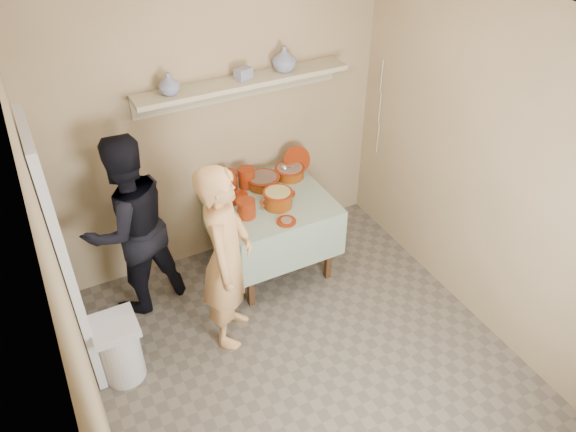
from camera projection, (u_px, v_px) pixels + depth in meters
ground at (316, 374)px, 4.27m from camera, size 3.50×3.50×0.00m
tile_panel at (65, 259)px, 3.82m from camera, size 0.06×0.70×2.00m
plate_stack_a at (229, 182)px, 4.84m from camera, size 0.15×0.15×0.20m
plate_stack_b at (247, 178)px, 4.92m from camera, size 0.15×0.15×0.18m
bowl_stack at (246, 208)px, 4.57m from camera, size 0.16×0.16×0.16m
empty_bowl at (238, 198)px, 4.78m from camera, size 0.18×0.18×0.05m
propped_lid at (297, 160)px, 5.10m from camera, size 0.27×0.14×0.25m
vase_right at (284, 59)px, 4.56m from camera, size 0.26×0.26×0.21m
vase_left at (169, 84)px, 4.20m from camera, size 0.22×0.22×0.17m
ceramic_box at (243, 74)px, 4.45m from camera, size 0.15×0.13×0.09m
person_cook at (227, 258)px, 4.15m from camera, size 0.63×0.69×1.58m
person_helper at (129, 227)px, 4.44m from camera, size 0.91×0.79×1.59m
room_shell at (324, 200)px, 3.31m from camera, size 3.04×3.54×2.62m
serving_table at (270, 209)px, 4.89m from camera, size 0.97×0.97×0.76m
cazuela_meat_a at (263, 180)px, 4.94m from camera, size 0.30×0.30×0.10m
cazuela_meat_b at (290, 171)px, 5.06m from camera, size 0.28×0.28×0.10m
ladle at (285, 168)px, 5.01m from camera, size 0.08×0.26×0.19m
cazuela_rice at (278, 197)px, 4.68m from camera, size 0.33×0.25×0.14m
front_plate at (286, 221)px, 4.54m from camera, size 0.16×0.16×0.03m
wall_shelf at (242, 83)px, 4.53m from camera, size 1.80×0.25×0.21m
trash_bin at (120, 350)px, 4.10m from camera, size 0.32×0.32×0.56m
electrical_cord at (380, 108)px, 5.13m from camera, size 0.01×0.05×0.90m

